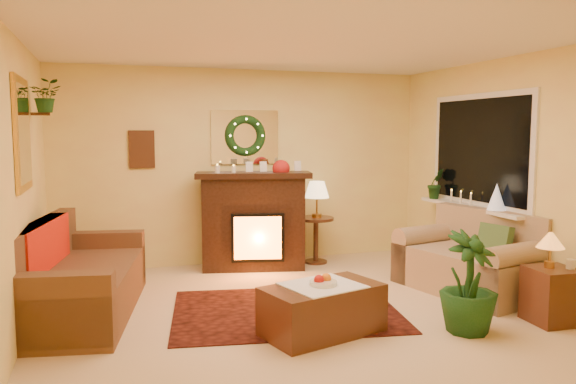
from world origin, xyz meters
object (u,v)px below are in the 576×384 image
object	(u,v)px
fireplace	(253,227)
coffee_table	(322,311)
sofa	(82,271)
end_table_square	(553,294)
loveseat	(468,254)
side_table_round	(316,239)

from	to	relation	value
fireplace	coffee_table	size ratio (longest dim) A/B	1.26
sofa	fireplace	world-z (taller)	fireplace
end_table_square	coffee_table	bearing A→B (deg)	169.97
sofa	coffee_table	bearing A→B (deg)	-20.75
fireplace	coffee_table	distance (m)	2.50
fireplace	sofa	bearing A→B (deg)	-135.67
coffee_table	sofa	bearing A→B (deg)	132.90
coffee_table	loveseat	bearing A→B (deg)	4.32
fireplace	side_table_round	distance (m)	0.92
end_table_square	coffee_table	world-z (taller)	end_table_square
loveseat	coffee_table	xyz separation A→B (m)	(-2.02, -0.74, -0.21)
side_table_round	coffee_table	world-z (taller)	side_table_round
sofa	fireplace	xyz separation A→B (m)	(2.04, 1.25, 0.12)
sofa	side_table_round	xyz separation A→B (m)	(2.92, 1.32, -0.10)
sofa	fireplace	size ratio (longest dim) A/B	1.63
sofa	end_table_square	size ratio (longest dim) A/B	4.12
sofa	side_table_round	distance (m)	3.21
sofa	loveseat	bearing A→B (deg)	3.70
sofa	coffee_table	size ratio (longest dim) A/B	2.06
loveseat	end_table_square	world-z (taller)	loveseat
fireplace	coffee_table	bearing A→B (deg)	-77.70
end_table_square	sofa	bearing A→B (deg)	158.91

